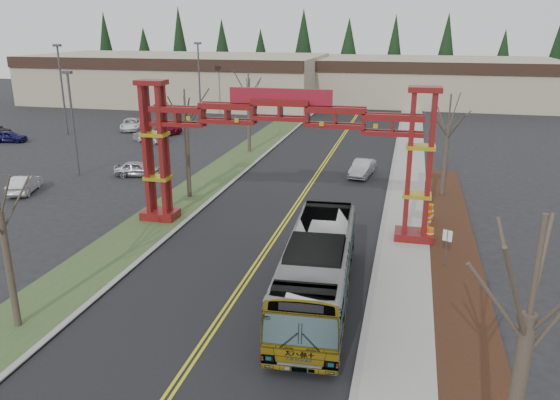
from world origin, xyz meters
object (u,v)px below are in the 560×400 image
(bare_tree_median_far, at_px, (249,97))
(light_pole_mid, at_px, (62,83))
(street_sign, at_px, (447,241))
(bare_tree_right_far, at_px, (448,125))
(light_pole_far, at_px, (199,76))
(parked_car_near_a, at_px, (137,169))
(parked_car_near_b, at_px, (24,184))
(barrel_north, at_px, (429,212))
(retail_building_west, at_px, (179,78))
(bare_tree_median_near, at_px, (0,213))
(retail_building_east, at_px, (430,81))
(parked_car_far_a, at_px, (150,137))
(silver_sedan, at_px, (362,168))
(parked_car_far_b, at_px, (131,124))
(barrel_south, at_px, (429,235))
(bare_tree_right_near, at_px, (529,316))
(barrel_mid, at_px, (427,219))
(parked_car_mid_b, at_px, (9,136))
(gateway_arch, at_px, (280,134))
(parked_car_mid_a, at_px, (165,130))
(light_pole_near, at_px, (72,116))
(bare_tree_median_mid, at_px, (186,121))
(transit_bus, at_px, (318,269))

(bare_tree_median_far, xyz_separation_m, light_pole_mid, (-23.15, 4.07, 0.36))
(street_sign, bearing_deg, bare_tree_right_far, 88.23)
(bare_tree_median_far, relative_size, light_pole_far, 0.77)
(parked_car_near_a, xyz_separation_m, parked_car_near_b, (-6.03, -6.27, 0.01))
(light_pole_mid, distance_m, barrel_north, 45.31)
(retail_building_west, bearing_deg, street_sign, -55.47)
(bare_tree_median_near, distance_m, light_pole_mid, 44.47)
(light_pole_far, bearing_deg, retail_building_east, 40.30)
(bare_tree_median_near, bearing_deg, street_sign, 29.74)
(parked_car_far_a, bearing_deg, parked_car_near_b, -166.18)
(parked_car_near_a, xyz_separation_m, street_sign, (24.08, -12.97, 0.89))
(retail_building_west, distance_m, street_sign, 69.88)
(silver_sedan, distance_m, parked_car_far_b, 32.56)
(parked_car_far_b, bearing_deg, barrel_south, -61.21)
(bare_tree_right_near, height_order, barrel_mid, bare_tree_right_near)
(parked_car_mid_b, height_order, parked_car_far_b, parked_car_far_b)
(silver_sedan, xyz_separation_m, barrel_south, (5.13, -13.87, -0.22))
(bare_tree_median_far, relative_size, barrel_north, 7.07)
(bare_tree_median_far, height_order, barrel_south, bare_tree_median_far)
(gateway_arch, bearing_deg, parked_car_near_a, 147.07)
(parked_car_near_a, xyz_separation_m, barrel_north, (23.40, -5.55, -0.10))
(parked_car_mid_a, height_order, bare_tree_median_near, bare_tree_median_near)
(silver_sedan, bearing_deg, parked_car_mid_b, -179.15)
(bare_tree_median_far, bearing_deg, light_pole_near, -133.88)
(parked_car_near_b, distance_m, light_pole_mid, 24.28)
(barrel_north, bearing_deg, bare_tree_right_near, -87.37)
(barrel_south, distance_m, barrel_north, 3.93)
(bare_tree_median_mid, xyz_separation_m, barrel_south, (16.87, -4.99, -5.19))
(parked_car_near_b, xyz_separation_m, parked_car_far_a, (0.79, 19.20, -0.04))
(barrel_south, bearing_deg, parked_car_mid_b, 156.36)
(parked_car_near_b, relative_size, barrel_south, 4.29)
(parked_car_far_a, height_order, street_sign, street_sign)
(parked_car_mid_b, bearing_deg, light_pole_far, -50.45)
(light_pole_near, relative_size, barrel_mid, 9.27)
(gateway_arch, xyz_separation_m, light_pole_near, (-19.39, 8.41, -1.02))
(parked_car_near_b, height_order, light_pole_near, light_pole_near)
(silver_sedan, bearing_deg, light_pole_near, -158.46)
(bare_tree_median_near, height_order, bare_tree_right_far, bare_tree_right_far)
(light_pole_mid, height_order, barrel_south, light_pole_mid)
(light_pole_near, xyz_separation_m, barrel_north, (28.31, -4.58, -4.42))
(parked_car_near_a, distance_m, bare_tree_median_far, 13.54)
(bare_tree_median_mid, relative_size, barrel_north, 7.19)
(transit_bus, xyz_separation_m, street_sign, (5.81, 5.03, -0.11))
(light_pole_mid, bearing_deg, parked_car_mid_b, -121.87)
(retail_building_east, distance_m, barrel_south, 62.14)
(parked_car_mid_b, bearing_deg, transit_bus, -136.40)
(silver_sedan, xyz_separation_m, bare_tree_right_near, (6.26, -33.56, 5.65))
(bare_tree_right_near, relative_size, barrel_mid, 9.25)
(retail_building_west, bearing_deg, silver_sedan, -49.99)
(parked_car_far_b, distance_m, bare_tree_median_far, 19.75)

